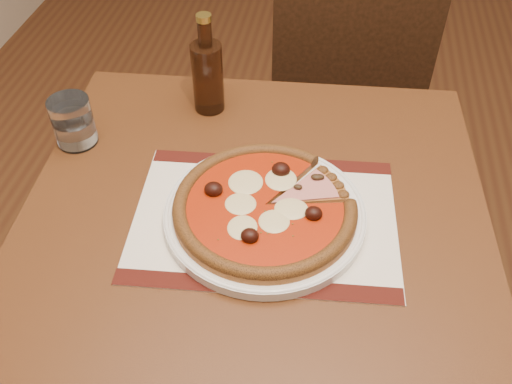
% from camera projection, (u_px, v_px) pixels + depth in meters
% --- Properties ---
extents(table, '(0.85, 0.85, 0.75)m').
position_uv_depth(table, '(254.00, 250.00, 1.05)').
color(table, brown).
rests_on(table, ground).
extents(chair_far, '(0.45, 0.45, 0.86)m').
position_uv_depth(chair_far, '(342.00, 98.00, 1.65)').
color(chair_far, black).
rests_on(chair_far, ground).
extents(placemat, '(0.46, 0.35, 0.00)m').
position_uv_depth(placemat, '(265.00, 218.00, 0.96)').
color(placemat, white).
rests_on(placemat, table).
extents(plate, '(0.34, 0.34, 0.02)m').
position_uv_depth(plate, '(265.00, 214.00, 0.96)').
color(plate, white).
rests_on(plate, placemat).
extents(pizza, '(0.31, 0.31, 0.04)m').
position_uv_depth(pizza, '(265.00, 206.00, 0.94)').
color(pizza, '#A85B28').
rests_on(pizza, plate).
extents(ham_slice, '(0.13, 0.11, 0.02)m').
position_uv_depth(ham_slice, '(312.00, 187.00, 0.98)').
color(ham_slice, '#A85B28').
rests_on(ham_slice, plate).
extents(water_glass, '(0.10, 0.10, 0.10)m').
position_uv_depth(water_glass, '(73.00, 122.00, 1.08)').
color(water_glass, white).
rests_on(water_glass, table).
extents(bottle, '(0.06, 0.06, 0.21)m').
position_uv_depth(bottle, '(208.00, 74.00, 1.13)').
color(bottle, '#371B0D').
rests_on(bottle, table).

